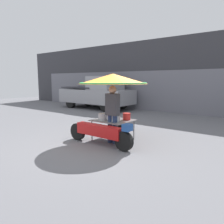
# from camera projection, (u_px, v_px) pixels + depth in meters

# --- Properties ---
(ground_plane) EXTENTS (36.00, 36.00, 0.00)m
(ground_plane) POSITION_uv_depth(u_px,v_px,m) (100.00, 144.00, 6.37)
(ground_plane) COLOR slate
(shopfront_building) EXTENTS (28.00, 2.06, 4.22)m
(shopfront_building) POSITION_uv_depth(u_px,v_px,m) (195.00, 76.00, 12.38)
(shopfront_building) COLOR #38383D
(shopfront_building) RESTS_ON ground
(vendor_motorcycle_cart) EXTENTS (2.28, 2.07, 2.03)m
(vendor_motorcycle_cart) POSITION_uv_depth(u_px,v_px,m) (112.00, 88.00, 6.48)
(vendor_motorcycle_cart) COLOR black
(vendor_motorcycle_cart) RESTS_ON ground
(vendor_person) EXTENTS (0.38, 0.23, 1.69)m
(vendor_person) POSITION_uv_depth(u_px,v_px,m) (112.00, 111.00, 6.31)
(vendor_person) COLOR navy
(vendor_person) RESTS_ON ground
(pickup_truck) EXTENTS (5.11, 1.92, 2.09)m
(pickup_truck) POSITION_uv_depth(u_px,v_px,m) (97.00, 93.00, 14.15)
(pickup_truck) COLOR black
(pickup_truck) RESTS_ON ground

